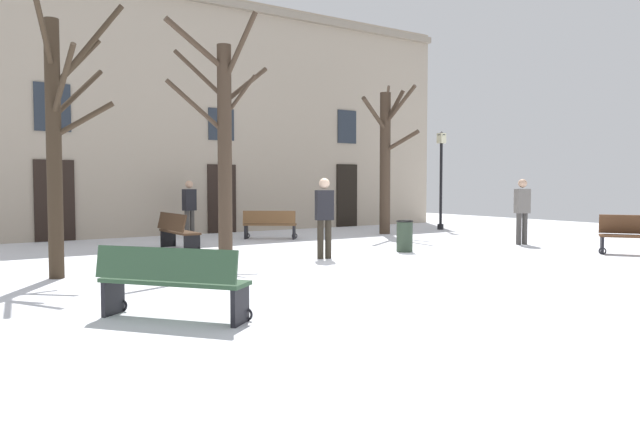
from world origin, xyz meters
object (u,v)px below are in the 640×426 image
at_px(bench_by_litter_bin, 270,224).
at_px(bench_back_to_back_left, 171,281).
at_px(tree_left_of_center, 58,133).
at_px(tree_near_facade, 223,139).
at_px(person_by_shop_door, 522,208).
at_px(litter_bin, 405,236).
at_px(tree_right_of_center, 386,154).
at_px(bench_near_center_tree, 177,231).
at_px(person_strolling, 324,214).
at_px(person_near_bench, 189,206).
at_px(streetlamp, 441,169).

distance_m(bench_by_litter_bin, bench_back_to_back_left, 10.26).
height_order(tree_left_of_center, tree_near_facade, tree_near_facade).
bearing_deg(bench_back_to_back_left, person_by_shop_door, -112.52).
relative_size(bench_back_to_back_left, person_by_shop_door, 0.99).
bearing_deg(litter_bin, person_by_shop_door, -7.64).
xyz_separation_m(tree_left_of_center, litter_bin, (7.64, -0.33, -2.13)).
distance_m(tree_right_of_center, person_by_shop_door, 4.98).
bearing_deg(bench_near_center_tree, litter_bin, -127.73).
bearing_deg(bench_by_litter_bin, person_by_shop_door, 170.66).
bearing_deg(bench_by_litter_bin, tree_left_of_center, 70.38).
height_order(bench_back_to_back_left, bench_near_center_tree, bench_near_center_tree).
relative_size(bench_by_litter_bin, bench_back_to_back_left, 0.86).
bearing_deg(person_by_shop_door, bench_back_to_back_left, -143.72).
bearing_deg(litter_bin, tree_right_of_center, 55.26).
bearing_deg(bench_back_to_back_left, bench_near_center_tree, -59.45).
height_order(tree_right_of_center, person_strolling, tree_right_of_center).
bearing_deg(person_strolling, tree_left_of_center, -166.40).
distance_m(bench_back_to_back_left, person_by_shop_door, 11.34).
bearing_deg(tree_near_facade, person_by_shop_door, -9.28).
bearing_deg(tree_near_facade, litter_bin, -10.69).
relative_size(person_by_shop_door, person_near_bench, 1.02).
relative_size(tree_left_of_center, tree_near_facade, 0.93).
distance_m(streetlamp, bench_near_center_tree, 10.28).
height_order(bench_by_litter_bin, person_strolling, person_strolling).
relative_size(tree_near_facade, bench_by_litter_bin, 3.42).
bearing_deg(person_near_bench, litter_bin, -76.46).
xyz_separation_m(tree_near_facade, litter_bin, (4.35, -0.82, -2.19)).
height_order(litter_bin, bench_near_center_tree, bench_near_center_tree).
relative_size(tree_left_of_center, person_near_bench, 2.75).
height_order(tree_left_of_center, bench_back_to_back_left, tree_left_of_center).
relative_size(bench_by_litter_bin, person_near_bench, 0.86).
distance_m(tree_left_of_center, bench_by_litter_bin, 8.04).
xyz_separation_m(litter_bin, bench_near_center_tree, (-4.45, 3.42, 0.09)).
xyz_separation_m(tree_near_facade, person_near_bench, (1.30, 5.42, -1.61)).
bearing_deg(bench_back_to_back_left, tree_left_of_center, -31.57).
bearing_deg(person_strolling, tree_near_facade, 175.06).
bearing_deg(litter_bin, tree_near_facade, 169.31).
bearing_deg(streetlamp, tree_near_facade, -160.31).
xyz_separation_m(tree_left_of_center, bench_near_center_tree, (3.20, 3.09, -2.04)).
bearing_deg(person_near_bench, bench_by_litter_bin, -53.20).
relative_size(tree_right_of_center, bench_near_center_tree, 2.71).
relative_size(tree_near_facade, person_strolling, 2.91).
bearing_deg(tree_left_of_center, person_near_bench, 52.10).
distance_m(streetlamp, person_by_shop_door, 5.38).
height_order(tree_right_of_center, person_by_shop_door, tree_right_of_center).
bearing_deg(person_by_shop_door, bench_near_center_tree, 173.98).
distance_m(tree_near_facade, bench_back_to_back_left, 5.74).
height_order(tree_near_facade, litter_bin, tree_near_facade).
distance_m(tree_left_of_center, person_near_bench, 7.64).
bearing_deg(person_near_bench, person_strolling, -95.98).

